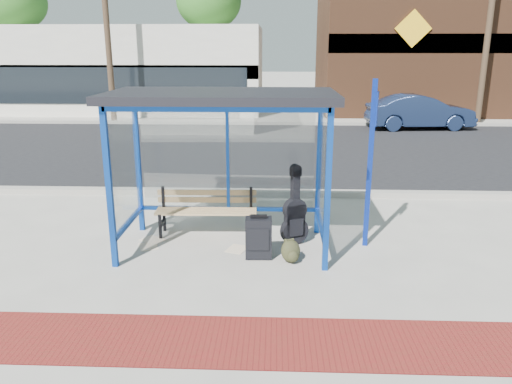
{
  "coord_description": "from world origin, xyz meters",
  "views": [
    {
      "loc": [
        0.79,
        -7.27,
        3.03
      ],
      "look_at": [
        0.49,
        0.2,
        0.86
      ],
      "focal_mm": 35.0,
      "sensor_mm": 36.0,
      "label": 1
    }
  ],
  "objects_px": {
    "guitar_bag": "(295,217)",
    "backpack": "(291,252)",
    "bench": "(207,208)",
    "suitcase": "(259,238)",
    "parked_car": "(420,112)"
  },
  "relations": [
    {
      "from": "parked_car",
      "to": "backpack",
      "type": "bearing_deg",
      "value": 152.11
    },
    {
      "from": "bench",
      "to": "parked_car",
      "type": "distance_m",
      "value": 13.38
    },
    {
      "from": "guitar_bag",
      "to": "backpack",
      "type": "height_order",
      "value": "guitar_bag"
    },
    {
      "from": "bench",
      "to": "guitar_bag",
      "type": "xyz_separation_m",
      "value": [
        1.46,
        -0.4,
        0.0
      ]
    },
    {
      "from": "backpack",
      "to": "parked_car",
      "type": "distance_m",
      "value": 13.78
    },
    {
      "from": "guitar_bag",
      "to": "suitcase",
      "type": "bearing_deg",
      "value": -158.96
    },
    {
      "from": "guitar_bag",
      "to": "backpack",
      "type": "relative_size",
      "value": 3.56
    },
    {
      "from": "bench",
      "to": "backpack",
      "type": "xyz_separation_m",
      "value": [
        1.38,
        -1.12,
        -0.28
      ]
    },
    {
      "from": "guitar_bag",
      "to": "suitcase",
      "type": "distance_m",
      "value": 0.8
    },
    {
      "from": "suitcase",
      "to": "backpack",
      "type": "xyz_separation_m",
      "value": [
        0.48,
        -0.15,
        -0.15
      ]
    },
    {
      "from": "bench",
      "to": "guitar_bag",
      "type": "distance_m",
      "value": 1.51
    },
    {
      "from": "suitcase",
      "to": "parked_car",
      "type": "distance_m",
      "value": 13.83
    },
    {
      "from": "guitar_bag",
      "to": "backpack",
      "type": "bearing_deg",
      "value": -120.68
    },
    {
      "from": "guitar_bag",
      "to": "parked_car",
      "type": "xyz_separation_m",
      "value": [
        5.21,
        12.0,
        0.21
      ]
    },
    {
      "from": "suitcase",
      "to": "backpack",
      "type": "bearing_deg",
      "value": -18.97
    }
  ]
}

